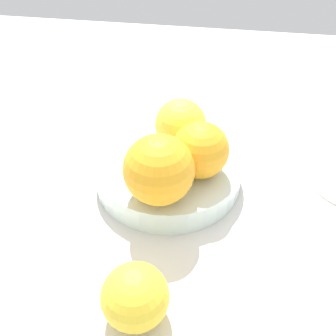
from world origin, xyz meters
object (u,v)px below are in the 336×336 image
Objects in this scene: fruit_bowl at (168,170)px; orange_in_bowl_2 at (155,169)px; orange_in_bowl_0 at (200,150)px; orange_in_bowl_1 at (181,124)px; orange_loose_0 at (138,297)px.

orange_in_bowl_2 reaches higher than fruit_bowl.
orange_in_bowl_2 is at bearing 46.57° from orange_in_bowl_0.
orange_in_bowl_1 is 23.56cm from orange_loose_0.
fruit_bowl is 2.99× the size of orange_loose_0.
orange_in_bowl_2 is at bearing 81.11° from orange_in_bowl_1.
orange_loose_0 is at bearing 92.97° from orange_in_bowl_2.
orange_in_bowl_1 reaches higher than fruit_bowl.
orange_in_bowl_0 is 0.86× the size of orange_in_bowl_2.
orange_in_bowl_1 is at bearing -59.14° from orange_in_bowl_0.
orange_in_bowl_1 is (3.08, -5.16, -0.12)cm from orange_in_bowl_0.
orange_in_bowl_0 is 6.01cm from orange_in_bowl_1.
fruit_bowl is 7.05cm from orange_in_bowl_0.
orange_in_bowl_2 is at bearing -87.03° from orange_loose_0.
orange_in_bowl_2 is (0.44, 6.61, 5.95)cm from fruit_bowl.
orange_in_bowl_0 is at bearing -133.43° from orange_in_bowl_2.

